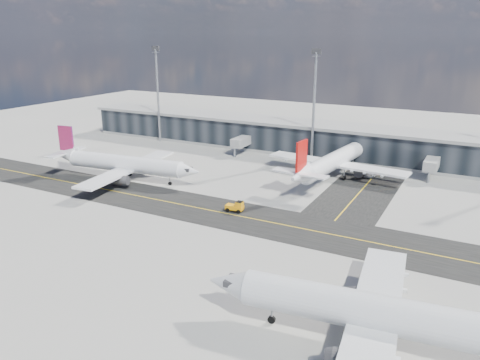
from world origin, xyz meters
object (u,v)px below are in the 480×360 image
at_px(airliner_af, 123,164).
at_px(airliner_near, 390,316).
at_px(service_van, 371,173).
at_px(airliner_redtail, 333,161).
at_px(baggage_tug, 236,206).

bearing_deg(airliner_af, airliner_near, 56.59).
xyz_separation_m(airliner_near, service_van, (-16.37, 63.34, -3.36)).
bearing_deg(service_van, airliner_near, -69.27).
distance_m(airliner_af, airliner_near, 74.69).
height_order(airliner_af, service_van, airliner_af).
xyz_separation_m(airliner_redtail, baggage_tug, (-9.58, -30.12, -2.86)).
bearing_deg(baggage_tug, airliner_redtail, 157.02).
bearing_deg(baggage_tug, airliner_near, 44.83).
distance_m(airliner_af, baggage_tug, 33.46).
bearing_deg(airliner_near, airliner_af, 56.34).
distance_m(baggage_tug, service_van, 39.28).
bearing_deg(airliner_redtail, airliner_af, -143.49).
relative_size(airliner_redtail, airliner_near, 0.97).
bearing_deg(service_van, baggage_tug, -109.91).
height_order(baggage_tug, service_van, baggage_tug).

